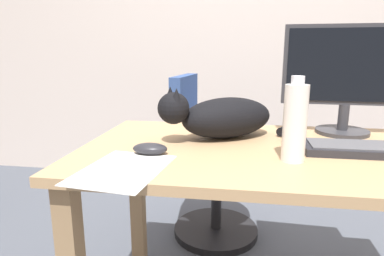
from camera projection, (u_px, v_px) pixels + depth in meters
back_wall at (261, 16)px, 2.47m from camera, size 6.00×0.04×2.60m
desk at (274, 179)px, 1.12m from camera, size 1.30×0.73×0.72m
office_chair at (208, 169)px, 1.86m from camera, size 0.48×0.48×0.91m
monitor at (348, 75)px, 1.25m from camera, size 0.48×0.20×0.42m
keyboard at (375, 149)px, 1.04m from camera, size 0.44×0.15×0.03m
cat at (222, 117)px, 1.21m from camera, size 0.53×0.37×0.20m
computer_mouse at (150, 149)px, 1.03m from camera, size 0.11×0.06×0.04m
paper_sheet at (123, 169)px, 0.90m from camera, size 0.24×0.32×0.00m
water_bottle at (295, 122)px, 0.95m from camera, size 0.07×0.07×0.25m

